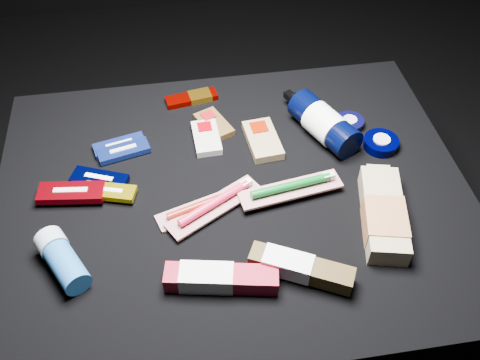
{
  "coord_description": "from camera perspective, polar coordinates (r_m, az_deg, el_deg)",
  "views": [
    {
      "loc": [
        -0.1,
        -0.73,
        1.23
      ],
      "look_at": [
        0.01,
        0.01,
        0.42
      ],
      "focal_mm": 40.0,
      "sensor_mm": 36.0,
      "label": 1
    }
  ],
  "objects": [
    {
      "name": "cream_tin_upper",
      "position": [
        1.27,
        11.6,
        6.01
      ],
      "size": [
        0.07,
        0.07,
        0.02
      ],
      "rotation": [
        0.0,
        0.0,
        0.41
      ],
      "color": "black",
      "rests_on": "cloth_table"
    },
    {
      "name": "clif_bar_0",
      "position": [
        1.25,
        -2.91,
        6.04
      ],
      "size": [
        0.09,
        0.11,
        0.02
      ],
      "rotation": [
        0.0,
        0.0,
        0.41
      ],
      "color": "#51381A",
      "rests_on": "cloth_table"
    },
    {
      "name": "luna_bar_0",
      "position": [
        1.22,
        -12.72,
        3.6
      ],
      "size": [
        0.12,
        0.07,
        0.01
      ],
      "rotation": [
        0.0,
        0.0,
        0.24
      ],
      "color": "#2138A4",
      "rests_on": "cloth_table"
    },
    {
      "name": "toothbrush_pack_0",
      "position": [
        1.08,
        -3.78,
        -2.72
      ],
      "size": [
        0.2,
        0.1,
        0.02
      ],
      "rotation": [
        0.0,
        0.0,
        0.31
      ],
      "color": "#BCB4B0",
      "rests_on": "cloth_table"
    },
    {
      "name": "toothbrush_pack_2",
      "position": [
        1.09,
        5.58,
        -0.8
      ],
      "size": [
        0.22,
        0.08,
        0.02
      ],
      "rotation": [
        0.0,
        0.0,
        0.15
      ],
      "color": "beige",
      "rests_on": "cloth_table"
    },
    {
      "name": "cloth_table",
      "position": [
        1.27,
        -0.61,
        -7.15
      ],
      "size": [
        0.98,
        0.78,
        0.4
      ],
      "primitive_type": "cube",
      "color": "black",
      "rests_on": "ground"
    },
    {
      "name": "toothpaste_carton_red",
      "position": [
        0.96,
        -2.56,
        -10.44
      ],
      "size": [
        0.21,
        0.08,
        0.04
      ],
      "rotation": [
        0.0,
        0.0,
        -0.19
      ],
      "color": "maroon",
      "rests_on": "cloth_table"
    },
    {
      "name": "lotion_bottle",
      "position": [
        1.22,
        8.94,
        6.01
      ],
      "size": [
        0.14,
        0.23,
        0.07
      ],
      "rotation": [
        0.0,
        0.0,
        0.43
      ],
      "color": "black",
      "rests_on": "cloth_table"
    },
    {
      "name": "cream_tin_lower",
      "position": [
        1.23,
        14.8,
        3.83
      ],
      "size": [
        0.08,
        0.08,
        0.02
      ],
      "rotation": [
        0.0,
        0.0,
        0.19
      ],
      "color": "black",
      "rests_on": "cloth_table"
    },
    {
      "name": "toothbrush_pack_1",
      "position": [
        1.07,
        -2.63,
        -2.59
      ],
      "size": [
        0.21,
        0.15,
        0.02
      ],
      "rotation": [
        0.0,
        0.0,
        0.52
      ],
      "color": "#B4AEA8",
      "rests_on": "cloth_table"
    },
    {
      "name": "bodywash_bottle",
      "position": [
        1.08,
        15.05,
        -3.66
      ],
      "size": [
        0.12,
        0.23,
        0.05
      ],
      "rotation": [
        0.0,
        0.0,
        -0.22
      ],
      "color": "tan",
      "rests_on": "cloth_table"
    },
    {
      "name": "deodorant_stick",
      "position": [
        1.03,
        -18.44,
        -8.05
      ],
      "size": [
        0.11,
        0.14,
        0.05
      ],
      "rotation": [
        0.0,
        0.0,
        0.5
      ],
      "color": "#215EA4",
      "rests_on": "cloth_table"
    },
    {
      "name": "clif_bar_1",
      "position": [
        1.21,
        -3.62,
        4.66
      ],
      "size": [
        0.06,
        0.11,
        0.02
      ],
      "rotation": [
        0.0,
        0.0,
        0.03
      ],
      "color": "#B9B8B1",
      "rests_on": "cloth_table"
    },
    {
      "name": "clif_bar_2",
      "position": [
        1.21,
        2.36,
        4.45
      ],
      "size": [
        0.08,
        0.13,
        0.02
      ],
      "rotation": [
        0.0,
        0.0,
        0.09
      ],
      "color": "#967856",
      "rests_on": "cloth_table"
    },
    {
      "name": "ground",
      "position": [
        1.43,
        -0.54,
        -11.78
      ],
      "size": [
        3.0,
        3.0,
        0.0
      ],
      "primitive_type": "plane",
      "color": "black",
      "rests_on": "ground"
    },
    {
      "name": "power_bar",
      "position": [
        1.33,
        -4.89,
        8.76
      ],
      "size": [
        0.13,
        0.06,
        0.02
      ],
      "rotation": [
        0.0,
        0.0,
        0.17
      ],
      "color": "#7B0400",
      "rests_on": "cloth_table"
    },
    {
      "name": "luna_bar_1",
      "position": [
        1.21,
        -12.31,
        3.05
      ],
      "size": [
        0.12,
        0.07,
        0.01
      ],
      "rotation": [
        0.0,
        0.0,
        0.24
      ],
      "color": "#1B3597",
      "rests_on": "cloth_table"
    },
    {
      "name": "luna_bar_3",
      "position": [
        1.12,
        -13.75,
        -1.23
      ],
      "size": [
        0.11,
        0.07,
        0.01
      ],
      "rotation": [
        0.0,
        0.0,
        -0.29
      ],
      "color": "#C0AF0A",
      "rests_on": "cloth_table"
    },
    {
      "name": "toothpaste_carton_green",
      "position": [
        0.97,
        6.03,
        -9.19
      ],
      "size": [
        0.19,
        0.12,
        0.04
      ],
      "rotation": [
        0.0,
        0.0,
        -0.47
      ],
      "color": "#38290F",
      "rests_on": "cloth_table"
    },
    {
      "name": "luna_bar_4",
      "position": [
        1.14,
        -17.56,
        -1.29
      ],
      "size": [
        0.14,
        0.07,
        0.02
      ],
      "rotation": [
        0.0,
        0.0,
        -0.13
      ],
      "color": "maroon",
      "rests_on": "cloth_table"
    },
    {
      "name": "luna_bar_2",
      "position": [
        1.15,
        -14.77,
        0.07
      ],
      "size": [
        0.13,
        0.08,
        0.02
      ],
      "rotation": [
        0.0,
        0.0,
        -0.38
      ],
      "color": "black",
      "rests_on": "cloth_table"
    }
  ]
}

